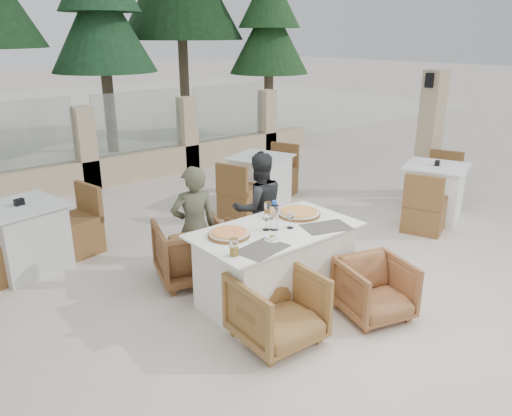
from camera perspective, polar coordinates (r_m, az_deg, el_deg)
ground at (r=5.18m, az=1.94°, el=-9.87°), size 80.00×80.00×0.00m
perimeter_wall_far at (r=8.89m, az=-18.93°, el=7.08°), size 10.00×0.34×1.60m
lantern_pillar at (r=8.57m, az=19.23°, el=7.99°), size 0.34×0.34×2.00m
pine_centre at (r=11.51m, az=-17.14°, el=18.39°), size 2.20×2.20×5.00m
pine_far_right at (r=13.04m, az=1.49°, el=18.10°), size 1.98×1.98×4.50m
dining_table at (r=4.90m, az=2.23°, el=-6.59°), size 1.60×0.90×0.77m
placemat_near_left at (r=4.31m, az=0.71°, el=-4.68°), size 0.50×0.38×0.00m
placemat_near_right at (r=4.84m, az=8.02°, el=-2.16°), size 0.52×0.42×0.00m
pizza_left at (r=4.57m, az=-3.12°, el=-2.97°), size 0.46×0.46×0.05m
pizza_right at (r=5.11m, az=4.92°, el=-0.52°), size 0.57×0.57×0.06m
water_bottle at (r=4.69m, az=2.11°, el=-0.83°), size 0.09×0.09×0.29m
wine_glass_centre at (r=4.69m, az=1.15°, el=-1.48°), size 0.10×0.10×0.18m
wine_glass_near at (r=4.75m, az=3.94°, el=-1.26°), size 0.08×0.08×0.18m
beer_glass_left at (r=4.17m, az=-2.54°, el=-4.50°), size 0.09×0.09×0.15m
beer_glass_right at (r=5.04m, az=1.36°, el=-0.16°), size 0.09×0.09×0.15m
olive_dish at (r=4.49m, az=1.91°, el=-3.42°), size 0.14×0.14×0.04m
armchair_far_left at (r=5.40m, az=-7.50°, el=-4.90°), size 0.89×0.90×0.66m
armchair_far_right at (r=5.89m, az=0.29°, el=-3.25°), size 0.67×0.68×0.53m
armchair_near_left at (r=4.34m, az=2.44°, el=-11.35°), size 0.71×0.73×0.63m
armchair_near_right at (r=4.83m, az=13.44°, el=-9.00°), size 0.75×0.76×0.56m
diner_left at (r=5.15m, az=-7.08°, el=-2.23°), size 0.54×0.43×1.30m
diner_right at (r=5.68m, az=0.33°, el=-0.03°), size 0.74×0.65×1.29m
bg_table_a at (r=6.10m, az=-24.89°, el=-3.12°), size 1.77×1.12×0.77m
bg_table_b at (r=7.68m, az=0.52°, el=3.13°), size 1.83×1.36×0.77m
bg_table_c at (r=7.59m, az=19.66°, el=1.78°), size 1.83×1.37×0.77m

